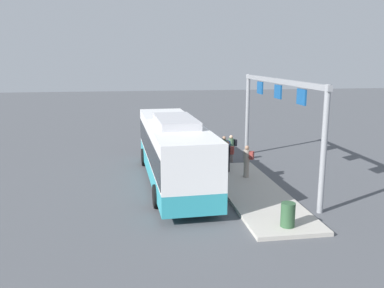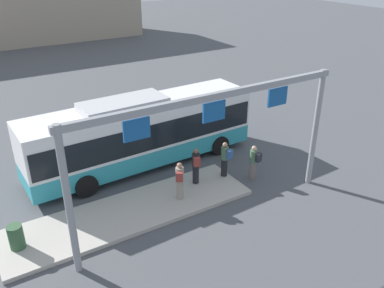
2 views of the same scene
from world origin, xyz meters
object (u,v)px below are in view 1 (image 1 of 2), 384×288
Objects in this scene: bus_main at (173,148)px; person_waiting_far at (247,160)px; person_waiting_near at (231,148)px; trash_bin at (288,215)px; person_waiting_mid at (228,155)px; person_boarding at (224,149)px.

bus_main reaches higher than person_waiting_far.
trash_bin is at bearing 65.88° from person_waiting_near.
person_waiting_near is 2.68m from person_waiting_mid.
person_waiting_near is at bearing -143.35° from person_boarding.
person_waiting_mid is 1.00× the size of person_waiting_far.
bus_main reaches higher than person_waiting_mid.
bus_main is 3.35m from person_waiting_mid.
bus_main reaches higher than trash_bin.
bus_main is at bearing 21.29° from person_waiting_near.
person_waiting_far is at bearing -94.03° from bus_main.
person_boarding is 1.30m from person_waiting_near.
person_waiting_far is (-1.22, -0.71, 0.00)m from person_waiting_mid.
bus_main is 6.69× the size of person_waiting_mid.
person_waiting_far reaches higher than person_waiting_near.
person_boarding is (2.54, -3.23, -0.76)m from bus_main.
person_waiting_mid is (-1.45, 0.15, 0.00)m from person_boarding.
bus_main is at bearing 40.94° from person_waiting_mid.
person_boarding is at bearing 35.95° from person_waiting_near.
person_waiting_mid is at bearing -72.49° from bus_main.
bus_main is 5.42m from person_waiting_near.
person_waiting_mid is (1.09, -3.07, -0.76)m from bus_main.
trash_bin is (-10.08, 0.46, -0.28)m from person_waiting_near.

